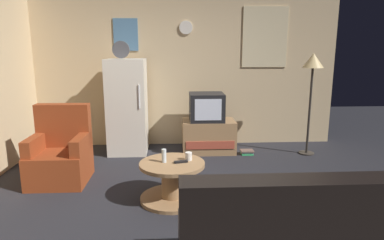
{
  "coord_description": "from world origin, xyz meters",
  "views": [
    {
      "loc": [
        -0.18,
        -3.36,
        1.67
      ],
      "look_at": [
        0.05,
        0.9,
        0.75
      ],
      "focal_mm": 31.51,
      "sensor_mm": 36.0,
      "label": 1
    }
  ],
  "objects_px": {
    "standing_lamp": "(313,68)",
    "coffee_table": "(172,181)",
    "mug_ceramic_white": "(189,156)",
    "wine_glass": "(164,156)",
    "armchair": "(61,155)",
    "tv_stand": "(209,136)",
    "fridge": "(127,106)",
    "remote_control": "(181,162)",
    "book_stack": "(247,152)",
    "crt_tv": "(207,107)"
  },
  "relations": [
    {
      "from": "tv_stand",
      "to": "remote_control",
      "type": "bearing_deg",
      "value": -105.32
    },
    {
      "from": "tv_stand",
      "to": "mug_ceramic_white",
      "type": "bearing_deg",
      "value": -103.25
    },
    {
      "from": "standing_lamp",
      "to": "wine_glass",
      "type": "height_order",
      "value": "standing_lamp"
    },
    {
      "from": "coffee_table",
      "to": "wine_glass",
      "type": "bearing_deg",
      "value": 172.21
    },
    {
      "from": "wine_glass",
      "to": "book_stack",
      "type": "relative_size",
      "value": 0.74
    },
    {
      "from": "mug_ceramic_white",
      "to": "remote_control",
      "type": "distance_m",
      "value": 0.12
    },
    {
      "from": "crt_tv",
      "to": "remote_control",
      "type": "xyz_separation_m",
      "value": [
        -0.45,
        -1.78,
        -0.29
      ]
    },
    {
      "from": "tv_stand",
      "to": "wine_glass",
      "type": "relative_size",
      "value": 5.6
    },
    {
      "from": "crt_tv",
      "to": "armchair",
      "type": "height_order",
      "value": "crt_tv"
    },
    {
      "from": "coffee_table",
      "to": "wine_glass",
      "type": "distance_m",
      "value": 0.31
    },
    {
      "from": "coffee_table",
      "to": "tv_stand",
      "type": "bearing_deg",
      "value": 71.72
    },
    {
      "from": "tv_stand",
      "to": "wine_glass",
      "type": "height_order",
      "value": "wine_glass"
    },
    {
      "from": "coffee_table",
      "to": "book_stack",
      "type": "xyz_separation_m",
      "value": [
        1.18,
        1.59,
        -0.18
      ]
    },
    {
      "from": "coffee_table",
      "to": "book_stack",
      "type": "distance_m",
      "value": 1.99
    },
    {
      "from": "coffee_table",
      "to": "mug_ceramic_white",
      "type": "relative_size",
      "value": 8.0
    },
    {
      "from": "tv_stand",
      "to": "remote_control",
      "type": "xyz_separation_m",
      "value": [
        -0.49,
        -1.78,
        0.19
      ]
    },
    {
      "from": "remote_control",
      "to": "book_stack",
      "type": "bearing_deg",
      "value": 41.84
    },
    {
      "from": "tv_stand",
      "to": "standing_lamp",
      "type": "relative_size",
      "value": 0.53
    },
    {
      "from": "remote_control",
      "to": "armchair",
      "type": "xyz_separation_m",
      "value": [
        -1.51,
        0.66,
        -0.11
      ]
    },
    {
      "from": "fridge",
      "to": "crt_tv",
      "type": "distance_m",
      "value": 1.26
    },
    {
      "from": "coffee_table",
      "to": "standing_lamp",
      "type": "bearing_deg",
      "value": 36.15
    },
    {
      "from": "tv_stand",
      "to": "mug_ceramic_white",
      "type": "relative_size",
      "value": 9.33
    },
    {
      "from": "armchair",
      "to": "book_stack",
      "type": "relative_size",
      "value": 4.71
    },
    {
      "from": "tv_stand",
      "to": "book_stack",
      "type": "height_order",
      "value": "tv_stand"
    },
    {
      "from": "standing_lamp",
      "to": "mug_ceramic_white",
      "type": "bearing_deg",
      "value": -142.64
    },
    {
      "from": "mug_ceramic_white",
      "to": "armchair",
      "type": "bearing_deg",
      "value": 160.09
    },
    {
      "from": "fridge",
      "to": "standing_lamp",
      "type": "height_order",
      "value": "fridge"
    },
    {
      "from": "remote_control",
      "to": "fridge",
      "type": "bearing_deg",
      "value": 99.89
    },
    {
      "from": "crt_tv",
      "to": "remote_control",
      "type": "relative_size",
      "value": 3.6
    },
    {
      "from": "coffee_table",
      "to": "mug_ceramic_white",
      "type": "bearing_deg",
      "value": 20.91
    },
    {
      "from": "mug_ceramic_white",
      "to": "armchair",
      "type": "relative_size",
      "value": 0.09
    },
    {
      "from": "mug_ceramic_white",
      "to": "crt_tv",
      "type": "bearing_deg",
      "value": 77.94
    },
    {
      "from": "standing_lamp",
      "to": "tv_stand",
      "type": "bearing_deg",
      "value": 172.69
    },
    {
      "from": "coffee_table",
      "to": "book_stack",
      "type": "height_order",
      "value": "coffee_table"
    },
    {
      "from": "remote_control",
      "to": "coffee_table",
      "type": "bearing_deg",
      "value": 159.43
    },
    {
      "from": "wine_glass",
      "to": "fridge",
      "type": "bearing_deg",
      "value": 109.08
    },
    {
      "from": "book_stack",
      "to": "tv_stand",
      "type": "bearing_deg",
      "value": 163.1
    },
    {
      "from": "tv_stand",
      "to": "armchair",
      "type": "height_order",
      "value": "armchair"
    },
    {
      "from": "tv_stand",
      "to": "book_stack",
      "type": "distance_m",
      "value": 0.67
    },
    {
      "from": "crt_tv",
      "to": "coffee_table",
      "type": "relative_size",
      "value": 0.75
    },
    {
      "from": "tv_stand",
      "to": "coffee_table",
      "type": "height_order",
      "value": "tv_stand"
    },
    {
      "from": "fridge",
      "to": "mug_ceramic_white",
      "type": "height_order",
      "value": "fridge"
    },
    {
      "from": "fridge",
      "to": "mug_ceramic_white",
      "type": "relative_size",
      "value": 19.67
    },
    {
      "from": "crt_tv",
      "to": "coffee_table",
      "type": "bearing_deg",
      "value": -107.18
    },
    {
      "from": "armchair",
      "to": "crt_tv",
      "type": "bearing_deg",
      "value": 29.72
    },
    {
      "from": "standing_lamp",
      "to": "coffee_table",
      "type": "height_order",
      "value": "standing_lamp"
    },
    {
      "from": "wine_glass",
      "to": "armchair",
      "type": "bearing_deg",
      "value": 154.34
    },
    {
      "from": "standing_lamp",
      "to": "wine_glass",
      "type": "bearing_deg",
      "value": -145.14
    },
    {
      "from": "crt_tv",
      "to": "wine_glass",
      "type": "height_order",
      "value": "crt_tv"
    },
    {
      "from": "mug_ceramic_white",
      "to": "remote_control",
      "type": "height_order",
      "value": "mug_ceramic_white"
    }
  ]
}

